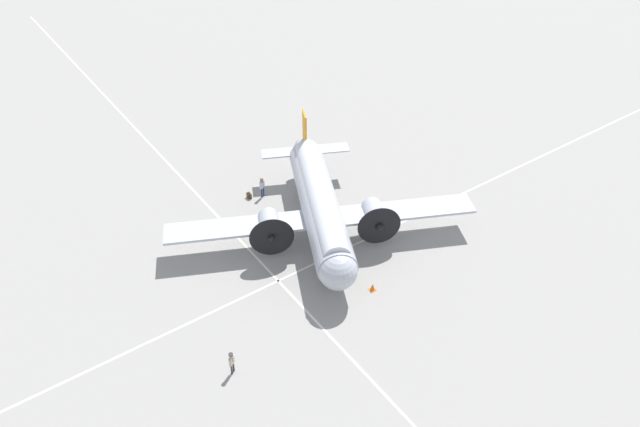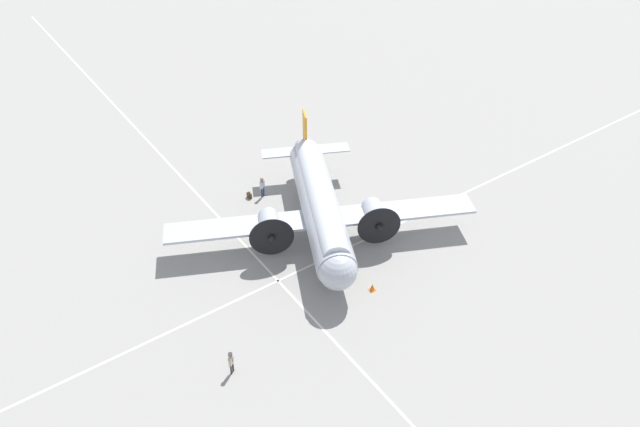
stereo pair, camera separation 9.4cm
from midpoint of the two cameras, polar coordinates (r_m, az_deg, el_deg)
ground_plane at (r=47.70m, az=-0.06°, el=-1.71°), size 300.00×300.00×0.00m
apron_line_eastwest at (r=45.53m, az=-5.72°, el=-4.22°), size 120.00×0.16×0.01m
apron_line_northsouth at (r=46.04m, az=1.89°, el=-3.45°), size 0.16×120.00×0.01m
airliner_main at (r=45.71m, az=0.04°, el=0.47°), size 16.63×21.55×6.14m
crew_foreground at (r=37.95m, az=-8.16°, el=-13.20°), size 0.38×0.48×1.66m
passenger_boarding at (r=50.95m, az=-5.37°, el=2.59°), size 0.36×0.58×1.84m
suitcase_near_door at (r=51.41m, az=-6.51°, el=1.66°), size 0.45×0.16×0.52m
suitcase_upright_spare at (r=51.44m, az=-6.62°, el=1.65°), size 0.37×0.17×0.49m
traffic_cone at (r=43.01m, az=4.77°, el=-6.72°), size 0.43×0.43×0.56m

